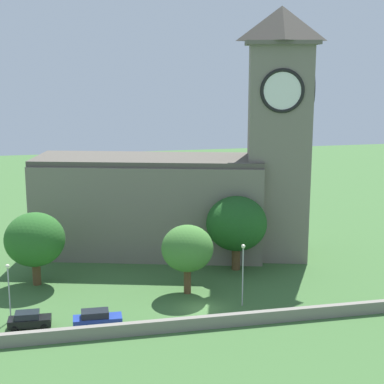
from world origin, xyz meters
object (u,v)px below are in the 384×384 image
Objects in this scene: tree_riverside_east at (187,249)px; church at (191,182)px; tree_by_tower at (237,224)px; tree_churchyard at (35,240)px; car_black at (29,320)px; streetlamp_west_end at (8,282)px; streetlamp_west_mid at (243,265)px; car_blue at (97,319)px.

church is at bearing 76.36° from tree_riverside_east.
tree_by_tower is 24.40m from tree_churchyard.
car_black is 4.40m from streetlamp_west_end.
car_black is 0.70× the size of streetlamp_west_end.
streetlamp_west_end is 0.69× the size of tree_churchyard.
streetlamp_west_mid is 24.53m from tree_churchyard.
car_black is at bearing -49.82° from streetlamp_west_end.
streetlamp_west_end is 0.64× the size of tree_by_tower.
tree_by_tower is at bearing 37.18° from car_blue.
car_blue is 9.72m from streetlamp_west_end.
tree_churchyard is at bearing 88.29° from car_black.
church is 9.71m from tree_by_tower.
church is at bearing 21.74° from tree_churchyard.
streetlamp_west_mid is 11.79m from tree_by_tower.
car_blue is at bearing -65.60° from tree_churchyard.
tree_churchyard is (-6.17, 13.60, 4.55)m from car_blue.
church is at bearing 44.62° from car_black.
tree_by_tower is (24.76, 12.52, 5.09)m from car_black.
tree_by_tower reaches higher than streetlamp_west_mid.
car_blue is at bearing -123.06° from church.
car_black is 18.65m from tree_riverside_east.
car_blue is 15.61m from tree_churchyard.
car_blue is 0.61× the size of tree_riverside_east.
car_blue is 13.53m from tree_riverside_east.
streetlamp_west_end is 0.87× the size of streetlamp_west_mid.
car_blue is 23.42m from tree_by_tower.
church is 4.40× the size of tree_churchyard.
church is 6.34× the size of streetlamp_west_end.
tree_by_tower is at bearing 20.99° from streetlamp_west_end.
tree_by_tower is 1.09× the size of tree_churchyard.
car_blue is (-14.12, -21.69, -8.98)m from church.
church is 4.05× the size of tree_by_tower.
car_blue is 0.51× the size of tree_by_tower.
church reaches higher than tree_by_tower.
tree_by_tower reaches higher than car_black.
car_black is at bearing -177.19° from streetlamp_west_mid.
tree_by_tower is (2.58, 11.43, 1.35)m from streetlamp_west_mid.
tree_riverside_east is at bearing 136.34° from streetlamp_west_mid.
car_black is at bearing -91.71° from tree_churchyard.
tree_churchyard reaches higher than streetlamp_west_end.
car_black is 0.53× the size of tree_riverside_east.
car_black is at bearing 168.70° from car_blue.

